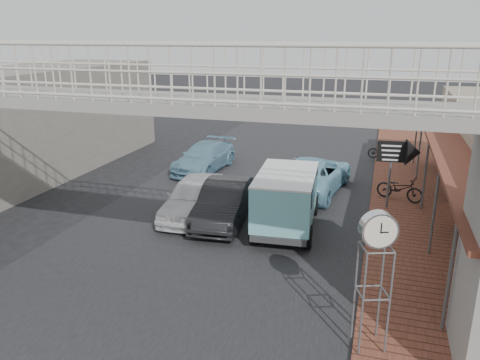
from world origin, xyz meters
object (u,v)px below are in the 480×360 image
Objects in this scene: white_hatchback at (194,197)px; dark_sedan at (225,202)px; street_clock at (378,236)px; angkot_far at (204,157)px; motorcycle_near at (400,188)px; motorcycle_far at (382,151)px; angkot_van at (287,193)px; angkot_curb at (312,174)px; arrow_sign at (411,153)px.

white_hatchback is 1.30m from dark_sedan.
street_clock is at bearing -53.98° from dark_sedan.
dark_sedan reaches higher than angkot_far.
dark_sedan is 6.76m from angkot_far.
motorcycle_near is 6.56m from motorcycle_far.
angkot_van is 6.77m from street_clock.
angkot_curb is 1.74× the size of street_clock.
white_hatchback is 0.80× the size of angkot_curb.
angkot_van is 1.62× the size of arrow_sign.
arrow_sign reaches higher than angkot_curb.
motorcycle_far is 0.48× the size of street_clock.
arrow_sign is at bearing 63.81° from street_clock.
angkot_curb is 6.71m from motorcycle_far.
motorcycle_far is 0.54× the size of arrow_sign.
white_hatchback is 8.28m from motorcycle_near.
angkot_van is at bearing 156.63° from motorcycle_near.
arrow_sign is (6.29, 2.96, 1.56)m from dark_sedan.
arrow_sign reaches higher than dark_sedan.
street_clock is at bearing 113.03° from angkot_curb.
street_clock reaches higher than motorcycle_far.
street_clock is (-0.79, -9.93, 2.07)m from motorcycle_near.
dark_sedan is 1.63× the size of arrow_sign.
angkot_van is (5.41, -6.06, 0.66)m from angkot_far.
street_clock reaches higher than arrow_sign.
motorcycle_near is (3.81, 4.02, -0.74)m from angkot_van.
white_hatchback is 0.98× the size of angkot_van.
angkot_curb is at bearing 160.56° from motorcycle_far.
angkot_van is at bearing 95.03° from angkot_curb.
dark_sedan is 7.13m from arrow_sign.
angkot_far is 1.04× the size of angkot_van.
angkot_far is at bearing 112.11° from dark_sedan.
dark_sedan is 0.82× the size of angkot_curb.
arrow_sign is (0.99, -7.50, 1.75)m from motorcycle_far.
white_hatchback reaches higher than motorcycle_far.
dark_sedan is at bearing 143.07° from motorcycle_near.
arrow_sign reaches higher than white_hatchback.
dark_sedan is at bearing 158.36° from motorcycle_far.
angkot_van reaches higher than motorcycle_near.
angkot_van reaches higher than angkot_curb.
motorcycle_near is 10.18m from street_clock.
arrow_sign is at bearing -13.31° from angkot_far.
motorcycle_far is at bearing -106.77° from angkot_curb.
angkot_far is at bearing 155.79° from arrow_sign.
angkot_van is 5.59m from motorcycle_near.
white_hatchback is 1.40× the size of street_clock.
arrow_sign reaches higher than angkot_far.
street_clock reaches higher than dark_sedan.
white_hatchback is 2.94× the size of motorcycle_far.
angkot_van is at bearing -149.34° from arrow_sign.
angkot_far is 10.03m from arrow_sign.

